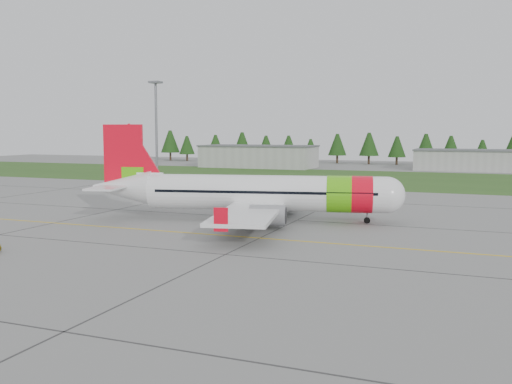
% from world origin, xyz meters
% --- Properties ---
extents(ground, '(320.00, 320.00, 0.00)m').
position_xyz_m(ground, '(0.00, 0.00, 0.00)').
color(ground, gray).
rests_on(ground, ground).
extents(aircraft, '(36.38, 34.12, 11.15)m').
position_xyz_m(aircraft, '(5.84, 18.12, 3.22)').
color(aircraft, white).
rests_on(aircraft, ground).
extents(service_van, '(1.52, 1.45, 4.25)m').
position_xyz_m(service_van, '(-16.79, 55.80, 2.12)').
color(service_van, silver).
rests_on(service_van, ground).
extents(grass_strip, '(320.00, 50.00, 0.03)m').
position_xyz_m(grass_strip, '(0.00, 82.00, 0.01)').
color(grass_strip, '#30561E').
rests_on(grass_strip, ground).
extents(taxi_guideline, '(120.00, 0.25, 0.02)m').
position_xyz_m(taxi_guideline, '(0.00, 8.00, 0.01)').
color(taxi_guideline, gold).
rests_on(taxi_guideline, ground).
extents(hangar_west, '(32.00, 14.00, 6.00)m').
position_xyz_m(hangar_west, '(-30.00, 110.00, 3.00)').
color(hangar_west, '#A8A8A3').
rests_on(hangar_west, ground).
extents(hangar_east, '(24.00, 12.00, 5.20)m').
position_xyz_m(hangar_east, '(25.00, 118.00, 2.60)').
color(hangar_east, '#A8A8A3').
rests_on(hangar_east, ground).
extents(floodlight_mast, '(0.50, 0.50, 20.00)m').
position_xyz_m(floodlight_mast, '(-32.00, 58.00, 10.00)').
color(floodlight_mast, slate).
rests_on(floodlight_mast, ground).
extents(treeline, '(160.00, 8.00, 10.00)m').
position_xyz_m(treeline, '(0.00, 138.00, 5.00)').
color(treeline, '#1C3F14').
rests_on(treeline, ground).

